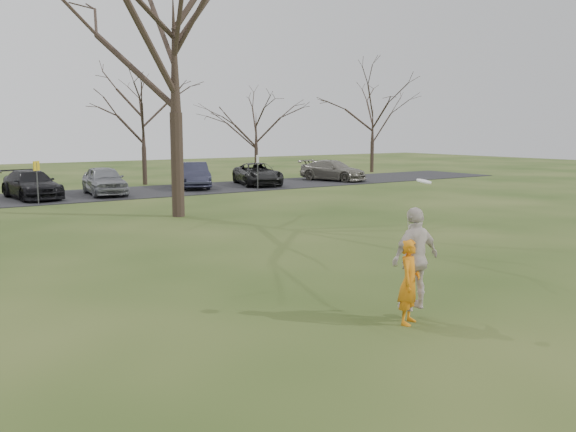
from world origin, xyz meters
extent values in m
plane|color=#1E380F|center=(0.00, 0.00, 0.00)|extent=(120.00, 120.00, 0.00)
cube|color=black|center=(0.00, 25.00, 0.02)|extent=(62.00, 6.50, 0.04)
imported|color=orange|center=(-0.04, 0.01, 0.78)|extent=(0.68, 0.60, 1.57)
imported|color=black|center=(-1.73, 24.85, 0.75)|extent=(2.53, 5.08, 1.42)
imported|color=gray|center=(1.89, 24.59, 0.81)|extent=(2.24, 4.69, 1.55)
imported|color=#28293D|center=(7.52, 25.41, 0.81)|extent=(3.04, 4.93, 1.53)
imported|color=black|center=(11.73, 24.88, 0.73)|extent=(3.54, 5.42, 1.39)
imported|color=gray|center=(17.78, 24.83, 0.74)|extent=(3.43, 5.22, 1.40)
imported|color=beige|center=(0.21, 0.12, 1.16)|extent=(1.13, 0.50, 1.91)
cylinder|color=white|center=(0.29, 0.04, 2.59)|extent=(0.28, 0.27, 0.10)
cylinder|color=#47474C|center=(-2.00, 22.00, 1.00)|extent=(0.06, 0.06, 2.00)
cube|color=yellow|center=(-2.00, 22.00, 1.85)|extent=(0.35, 0.35, 0.45)
cylinder|color=#47474C|center=(10.00, 22.00, 1.00)|extent=(0.06, 0.06, 2.00)
cube|color=silver|center=(10.00, 22.00, 1.85)|extent=(0.35, 0.35, 0.45)
camera|label=1|loc=(-7.69, -7.43, 3.50)|focal=36.99mm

